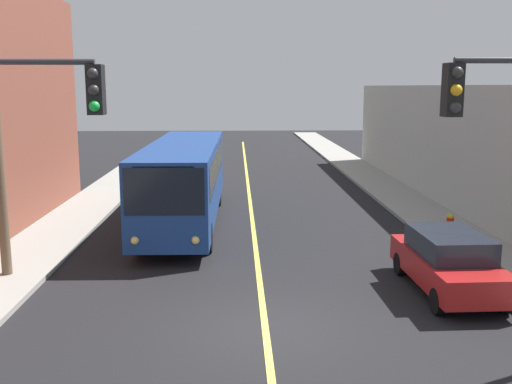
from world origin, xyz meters
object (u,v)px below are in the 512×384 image
at_px(city_bus, 185,178).
at_px(traffic_signal_left_corner, 1,140).
at_px(fire_hydrant, 450,225).
at_px(parked_car_red, 448,261).

bearing_deg(city_bus, traffic_signal_left_corner, -104.34).
distance_m(city_bus, fire_hydrant, 10.07).
xyz_separation_m(parked_car_red, fire_hydrant, (1.93, 5.10, -0.26)).
xyz_separation_m(traffic_signal_left_corner, fire_hydrant, (12.26, 7.68, -3.72)).
relative_size(parked_car_red, fire_hydrant, 5.29).
height_order(city_bus, parked_car_red, city_bus).
height_order(city_bus, traffic_signal_left_corner, traffic_signal_left_corner).
bearing_deg(fire_hydrant, parked_car_red, -110.68).
xyz_separation_m(city_bus, traffic_signal_left_corner, (-2.74, -10.73, 2.49)).
height_order(traffic_signal_left_corner, fire_hydrant, traffic_signal_left_corner).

